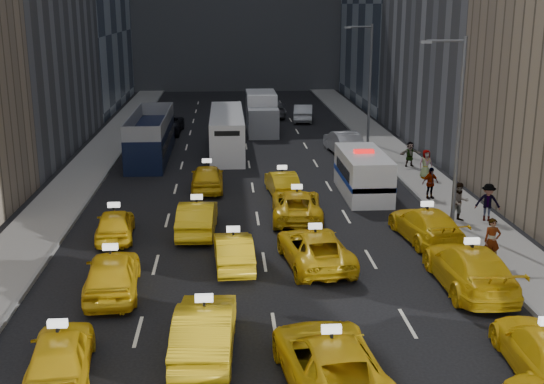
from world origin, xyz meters
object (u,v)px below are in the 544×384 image
(nypd_van, at_px, (363,175))
(pedestrian_0, at_px, (492,241))
(city_bus, at_px, (227,132))
(double_decker, at_px, (151,136))
(box_truck, at_px, (262,113))

(nypd_van, xyz_separation_m, pedestrian_0, (3.12, -11.05, -0.09))
(city_bus, relative_size, pedestrian_0, 5.98)
(double_decker, height_order, city_bus, double_decker)
(nypd_van, bearing_deg, pedestrian_0, -79.48)
(nypd_van, height_order, city_bus, city_bus)
(pedestrian_0, bearing_deg, city_bus, 117.06)
(nypd_van, distance_m, city_bus, 14.37)
(double_decker, height_order, box_truck, box_truck)
(box_truck, bearing_deg, pedestrian_0, -81.78)
(double_decker, distance_m, box_truck, 12.59)
(double_decker, relative_size, pedestrian_0, 5.73)
(double_decker, distance_m, pedestrian_0, 26.75)
(nypd_van, height_order, double_decker, double_decker)
(nypd_van, height_order, pedestrian_0, nypd_van)
(nypd_van, distance_m, pedestrian_0, 11.48)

